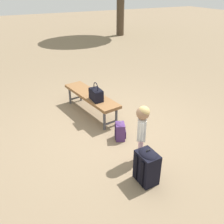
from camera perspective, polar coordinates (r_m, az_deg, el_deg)
The scene contains 6 objects.
ground_plane at distance 4.68m, azimuth 1.20°, elevation -4.14°, with size 40.00×40.00×0.00m, color #7F6B51.
park_bench at distance 5.09m, azimuth -4.97°, elevation 3.59°, with size 1.64×0.65×0.45m.
handbag at distance 4.75m, azimuth -3.75°, elevation 4.19°, with size 0.32×0.19×0.37m.
child_standing at distance 3.60m, azimuth 7.06°, elevation -3.22°, with size 0.22×0.19×0.96m.
backpack_large at distance 3.46m, azimuth 8.17°, elevation -12.26°, with size 0.33×0.30×0.54m.
backpack_small at distance 4.33m, azimuth 1.93°, elevation -4.31°, with size 0.26×0.23×0.36m.
Camera 1 is at (3.49, -1.86, 2.50)m, focal length 39.10 mm.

